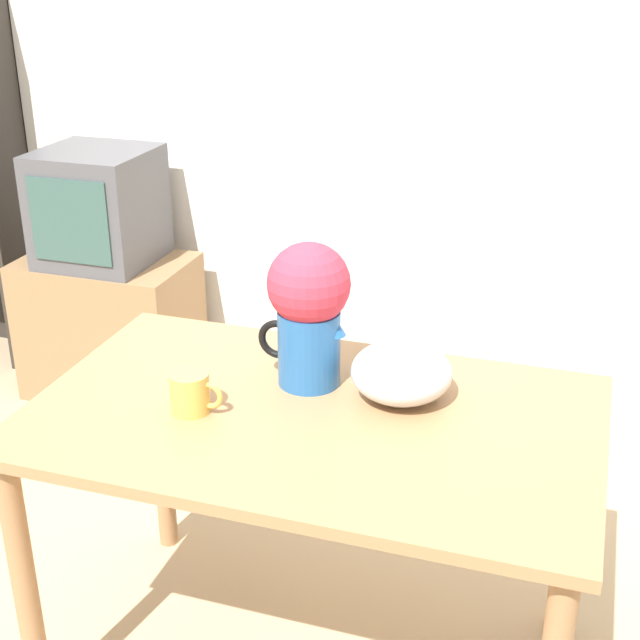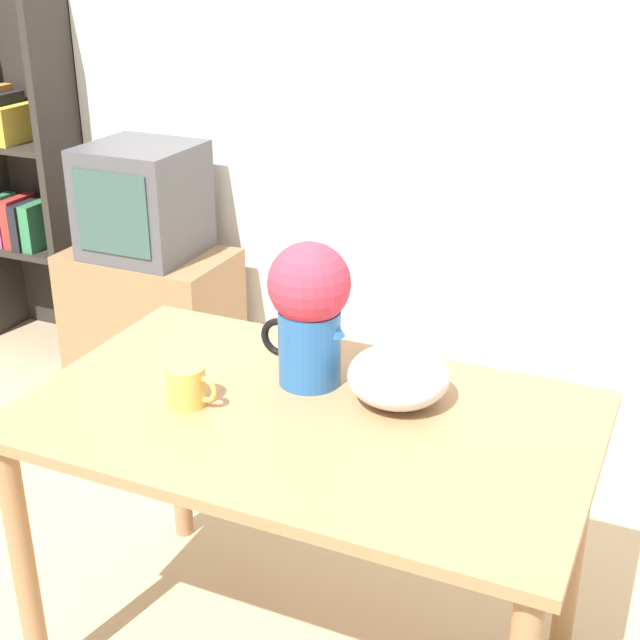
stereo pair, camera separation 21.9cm
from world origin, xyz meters
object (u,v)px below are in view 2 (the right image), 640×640
object	(u,v)px
coffee_mug	(188,386)
white_bowl	(398,376)
tv_set	(143,200)
flower_vase	(309,305)

from	to	relation	value
coffee_mug	white_bowl	world-z (taller)	white_bowl
coffee_mug	tv_set	xyz separation A→B (m)	(-1.04, 1.32, -0.01)
coffee_mug	tv_set	bearing A→B (deg)	128.22
white_bowl	tv_set	distance (m)	1.86
tv_set	white_bowl	bearing A→B (deg)	-36.32
flower_vase	tv_set	world-z (taller)	flower_vase
flower_vase	coffee_mug	world-z (taller)	flower_vase
tv_set	coffee_mug	bearing A→B (deg)	-51.78
flower_vase	white_bowl	world-z (taller)	flower_vase
flower_vase	tv_set	bearing A→B (deg)	139.00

